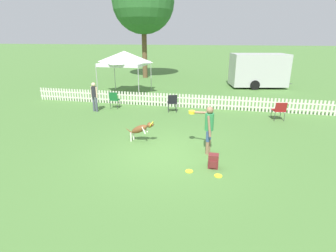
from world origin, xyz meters
The scene contains 14 objects.
ground_plane centered at (0.00, 0.00, 0.00)m, with size 240.00×240.00×0.00m, color #4C7A38.
handler_person centered at (1.22, 0.39, 0.98)m, with size 0.88×0.76×1.57m.
leaping_dog centered at (-1.19, 0.79, 0.50)m, with size 1.19×0.40×0.84m.
frisbee_near_handler centered at (0.84, -1.03, 0.01)m, with size 0.22×0.22×0.02m.
frisbee_near_dog centered at (1.66, -1.12, 0.01)m, with size 0.22×0.22×0.02m.
backpack_on_grass centered at (1.49, -0.64, 0.21)m, with size 0.29×0.28×0.42m.
picket_fence centered at (0.00, 6.01, 0.37)m, with size 18.57×0.04×0.73m.
folding_chair_blue_left centered at (-4.03, 4.97, 0.54)m, with size 0.48×0.50×0.90m.
folding_chair_center centered at (4.15, 4.69, 0.51)m, with size 0.62×0.63×0.86m.
folding_chair_green_right centered at (-0.88, 4.95, 0.55)m, with size 0.58×0.60×0.91m.
canopy_tent_main centered at (-4.79, 8.66, 2.33)m, with size 2.76×2.76×2.78m.
spectator_standing centered at (-4.76, 4.24, 0.89)m, with size 0.40×0.27×1.48m.
equipment_trailer centered at (3.98, 13.25, 1.30)m, with size 4.89×3.01×2.46m.
tree_left_grove centered at (-5.79, 16.15, 6.49)m, with size 5.40×5.40×9.21m.
Camera 1 is at (1.69, -7.63, 3.64)m, focal length 28.00 mm.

